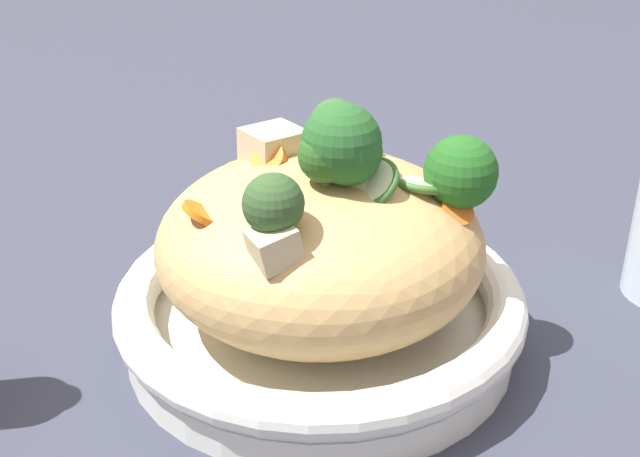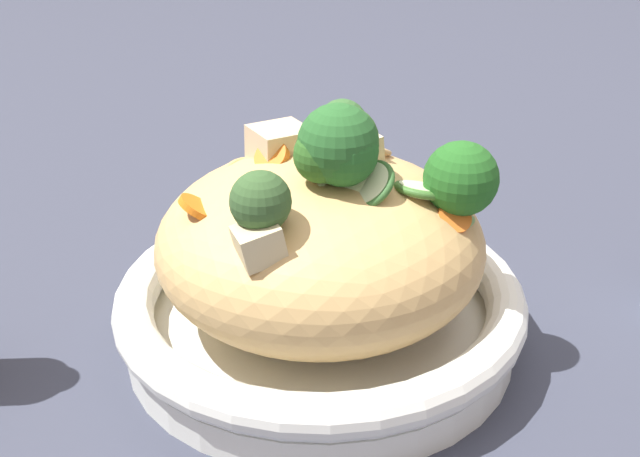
{
  "view_description": "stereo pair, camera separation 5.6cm",
  "coord_description": "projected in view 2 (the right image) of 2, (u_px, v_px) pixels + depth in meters",
  "views": [
    {
      "loc": [
        -0.49,
        -0.12,
        0.35
      ],
      "look_at": [
        0.0,
        0.0,
        0.09
      ],
      "focal_mm": 46.41,
      "sensor_mm": 36.0,
      "label": 1
    },
    {
      "loc": [
        -0.47,
        -0.17,
        0.35
      ],
      "look_at": [
        0.0,
        0.0,
        0.09
      ],
      "focal_mm": 46.41,
      "sensor_mm": 36.0,
      "label": 2
    }
  ],
  "objects": [
    {
      "name": "broccoli_florets",
      "position": [
        357.0,
        158.0,
        0.52
      ],
      "size": [
        0.16,
        0.16,
        0.08
      ],
      "color": "#9AAC72",
      "rests_on": "serving_bowl"
    },
    {
      "name": "serving_bowl",
      "position": [
        320.0,
        310.0,
        0.59
      ],
      "size": [
        0.29,
        0.29,
        0.05
      ],
      "color": "white",
      "rests_on": "ground_plane"
    },
    {
      "name": "ground_plane",
      "position": [
        320.0,
        340.0,
        0.61
      ],
      "size": [
        3.0,
        3.0,
        0.0
      ],
      "primitive_type": "plane",
      "color": "#323645"
    },
    {
      "name": "carrot_coins",
      "position": [
        307.0,
        172.0,
        0.56
      ],
      "size": [
        0.16,
        0.19,
        0.04
      ],
      "color": "orange",
      "rests_on": "serving_bowl"
    },
    {
      "name": "zucchini_slices",
      "position": [
        360.0,
        167.0,
        0.55
      ],
      "size": [
        0.13,
        0.13,
        0.04
      ],
      "color": "beige",
      "rests_on": "serving_bowl"
    },
    {
      "name": "noodle_heap",
      "position": [
        320.0,
        243.0,
        0.57
      ],
      "size": [
        0.23,
        0.23,
        0.13
      ],
      "color": "tan",
      "rests_on": "serving_bowl"
    },
    {
      "name": "chicken_chunks",
      "position": [
        293.0,
        165.0,
        0.55
      ],
      "size": [
        0.16,
        0.1,
        0.04
      ],
      "color": "#C8B98A",
      "rests_on": "serving_bowl"
    }
  ]
}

